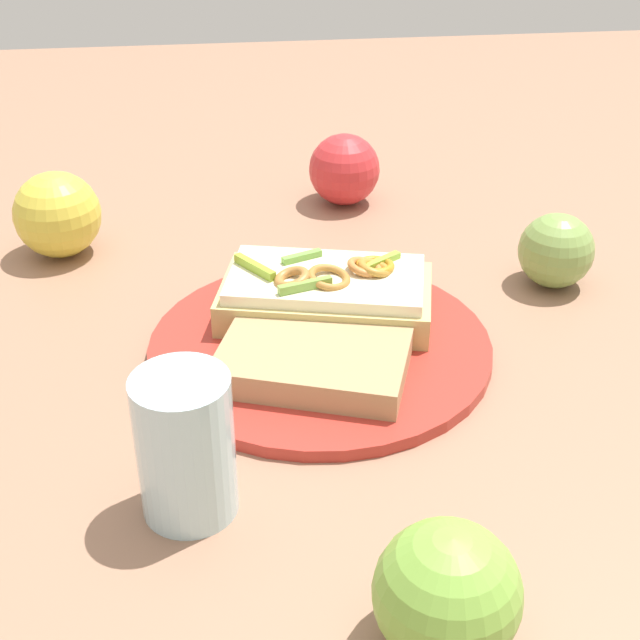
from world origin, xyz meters
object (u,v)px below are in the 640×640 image
object	(u,v)px
bread_slice_side	(313,360)
drinking_glass	(186,446)
apple_0	(57,215)
sandwich	(327,293)
apple_3	(447,594)
plate	(320,346)
apple_1	(556,251)
apple_2	(344,169)

from	to	relation	value
bread_slice_side	drinking_glass	bearing A→B (deg)	-107.58
apple_0	bread_slice_side	bearing A→B (deg)	-138.62
drinking_glass	bread_slice_side	bearing A→B (deg)	-36.59
drinking_glass	sandwich	bearing A→B (deg)	-28.39
apple_3	drinking_glass	bearing A→B (deg)	47.37
plate	apple_3	xyz separation A→B (m)	(-0.29, -0.03, 0.03)
bread_slice_side	plate	bearing A→B (deg)	95.57
apple_3	bread_slice_side	bearing A→B (deg)	9.29
apple_0	apple_1	distance (m)	0.47
apple_3	apple_0	bearing A→B (deg)	27.53
bread_slice_side	apple_3	size ratio (longest dim) A/B	1.80
apple_0	apple_1	bearing A→B (deg)	-104.50
apple_1	apple_3	size ratio (longest dim) A/B	0.87
bread_slice_side	apple_3	world-z (taller)	apple_3
plate	apple_1	xyz separation A→B (m)	(0.09, -0.23, 0.03)
apple_2	apple_3	distance (m)	0.59
drinking_glass	apple_1	bearing A→B (deg)	-52.12
apple_1	apple_2	distance (m)	0.26
sandwich	apple_3	distance (m)	0.34
apple_1	drinking_glass	size ratio (longest dim) A/B	0.69
apple_0	apple_2	xyz separation A→B (m)	(0.09, -0.29, -0.00)
plate	apple_2	world-z (taller)	apple_2
plate	apple_2	xyz separation A→B (m)	(0.29, -0.06, 0.03)
plate	apple_1	distance (m)	0.24
bread_slice_side	apple_2	bearing A→B (deg)	96.85
apple_1	apple_3	distance (m)	0.43
bread_slice_side	apple_0	size ratio (longest dim) A/B	1.70
apple_0	drinking_glass	size ratio (longest dim) A/B	0.84
apple_2	apple_3	bearing A→B (deg)	176.90
sandwich	bread_slice_side	size ratio (longest dim) A/B	1.37
bread_slice_side	drinking_glass	xyz separation A→B (m)	(-0.13, 0.09, 0.03)
apple_2	drinking_glass	xyz separation A→B (m)	(-0.46, 0.17, 0.01)
sandwich	drinking_glass	world-z (taller)	drinking_glass
apple_2	drinking_glass	distance (m)	0.49
sandwich	bread_slice_side	bearing A→B (deg)	-90.36
apple_2	drinking_glass	size ratio (longest dim) A/B	0.78
plate	apple_0	distance (m)	0.31
plate	apple_3	size ratio (longest dim) A/B	3.53
apple_2	apple_3	size ratio (longest dim) A/B	0.98
apple_0	apple_3	xyz separation A→B (m)	(-0.50, -0.26, -0.00)
sandwich	drinking_glass	xyz separation A→B (m)	(-0.21, 0.11, 0.02)
apple_0	apple_3	distance (m)	0.56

